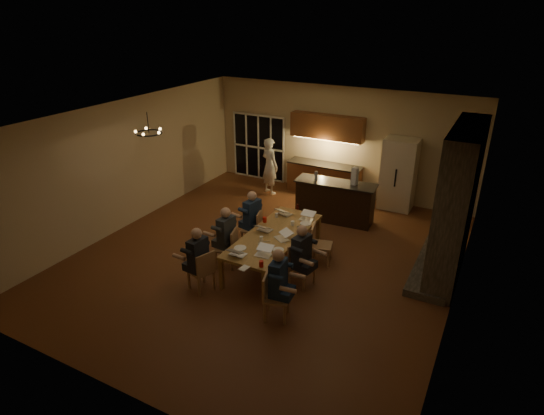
{
  "coord_description": "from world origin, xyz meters",
  "views": [
    {
      "loc": [
        4.32,
        -7.93,
        5.25
      ],
      "look_at": [
        -0.02,
        0.3,
        1.11
      ],
      "focal_mm": 30.0,
      "sensor_mm": 36.0,
      "label": 1
    }
  ],
  "objects_px": {
    "chair_left_mid": "(226,248)",
    "laptop_c": "(265,225)",
    "chair_right_near": "(277,297)",
    "bar_bottle": "(316,176)",
    "laptop_d": "(282,234)",
    "plate_near": "(278,250)",
    "laptop_b": "(263,250)",
    "can_silver": "(259,246)",
    "laptop_a": "(238,249)",
    "mug_back": "(277,215)",
    "chair_right_mid": "(302,265)",
    "person_left_mid": "(227,237)",
    "can_cola": "(297,207)",
    "mug_mid": "(292,223)",
    "plate_left": "(240,248)",
    "chair_right_far": "(322,245)",
    "redcup_near": "(261,264)",
    "person_right_mid": "(301,257)",
    "chair_left_far": "(251,228)",
    "bar_island": "(335,201)",
    "laptop_e": "(285,210)",
    "person_left_near": "(198,260)",
    "redcup_mid": "(265,220)",
    "can_right": "(298,229)",
    "dining_table": "(274,249)",
    "mug_front": "(261,239)",
    "standing_person": "(270,166)",
    "person_right_near": "(278,283)",
    "chandelier": "(149,133)",
    "refrigerator": "(399,174)",
    "chair_left_near": "(201,270)",
    "plate_far": "(306,224)"
  },
  "relations": [
    {
      "from": "chair_left_far",
      "to": "mug_back",
      "type": "bearing_deg",
      "value": 100.07
    },
    {
      "from": "person_left_mid",
      "to": "plate_near",
      "type": "relative_size",
      "value": 6.01
    },
    {
      "from": "chair_right_near",
      "to": "bar_bottle",
      "type": "relative_size",
      "value": 3.71
    },
    {
      "from": "refrigerator",
      "to": "chair_left_mid",
      "type": "xyz_separation_m",
      "value": [
        -2.51,
        -4.89,
        -0.55
      ]
    },
    {
      "from": "dining_table",
      "to": "chair_right_mid",
      "type": "relative_size",
      "value": 3.14
    },
    {
      "from": "laptop_d",
      "to": "plate_near",
      "type": "xyz_separation_m",
      "value": [
        0.16,
        -0.46,
        -0.1
      ]
    },
    {
      "from": "person_right_mid",
      "to": "mug_mid",
      "type": "bearing_deg",
      "value": 43.47
    },
    {
      "from": "chair_right_near",
      "to": "chair_right_mid",
      "type": "distance_m",
      "value": 1.21
    },
    {
      "from": "laptop_e",
      "to": "plate_left",
      "type": "distance_m",
      "value": 1.92
    },
    {
      "from": "person_left_near",
      "to": "person_right_mid",
      "type": "bearing_deg",
      "value": 126.6
    },
    {
      "from": "standing_person",
      "to": "laptop_e",
      "type": "xyz_separation_m",
      "value": [
        1.82,
        -2.65,
        0.0
      ]
    },
    {
      "from": "chair_right_near",
      "to": "redcup_mid",
      "type": "bearing_deg",
      "value": 17.1
    },
    {
      "from": "chair_right_near",
      "to": "plate_far",
      "type": "bearing_deg",
      "value": -4.55
    },
    {
      "from": "redcup_mid",
      "to": "can_right",
      "type": "distance_m",
      "value": 0.87
    },
    {
      "from": "person_left_near",
      "to": "mug_front",
      "type": "relative_size",
      "value": 13.8
    },
    {
      "from": "laptop_c",
      "to": "plate_near",
      "type": "height_order",
      "value": "laptop_c"
    },
    {
      "from": "refrigerator",
      "to": "dining_table",
      "type": "relative_size",
      "value": 0.72
    },
    {
      "from": "can_silver",
      "to": "can_right",
      "type": "height_order",
      "value": "same"
    },
    {
      "from": "chair_right_mid",
      "to": "mug_mid",
      "type": "xyz_separation_m",
      "value": [
        -0.71,
        1.01,
        0.36
      ]
    },
    {
      "from": "mug_mid",
      "to": "standing_person",
      "type": "bearing_deg",
      "value": 125.71
    },
    {
      "from": "dining_table",
      "to": "chandelier",
      "type": "distance_m",
      "value": 3.7
    },
    {
      "from": "laptop_c",
      "to": "redcup_mid",
      "type": "relative_size",
      "value": 2.67
    },
    {
      "from": "person_left_mid",
      "to": "can_silver",
      "type": "distance_m",
      "value": 0.97
    },
    {
      "from": "person_right_mid",
      "to": "can_cola",
      "type": "xyz_separation_m",
      "value": [
        -0.99,
        1.95,
        0.12
      ]
    },
    {
      "from": "refrigerator",
      "to": "laptop_a",
      "type": "xyz_separation_m",
      "value": [
        -1.82,
        -5.47,
        -0.14
      ]
    },
    {
      "from": "bar_island",
      "to": "laptop_e",
      "type": "distance_m",
      "value": 1.86
    },
    {
      "from": "chair_left_mid",
      "to": "laptop_c",
      "type": "distance_m",
      "value": 0.98
    },
    {
      "from": "redcup_mid",
      "to": "can_silver",
      "type": "xyz_separation_m",
      "value": [
        0.5,
        -1.15,
        0.0
      ]
    },
    {
      "from": "can_cola",
      "to": "plate_left",
      "type": "xyz_separation_m",
      "value": [
        -0.21,
        -2.32,
        -0.05
      ]
    },
    {
      "from": "chandelier",
      "to": "can_right",
      "type": "bearing_deg",
      "value": 14.89
    },
    {
      "from": "standing_person",
      "to": "redcup_mid",
      "type": "relative_size",
      "value": 14.34
    },
    {
      "from": "dining_table",
      "to": "bar_bottle",
      "type": "xyz_separation_m",
      "value": [
        -0.17,
        2.68,
        0.83
      ]
    },
    {
      "from": "chair_right_mid",
      "to": "person_left_mid",
      "type": "distance_m",
      "value": 1.79
    },
    {
      "from": "mug_mid",
      "to": "chair_right_near",
      "type": "bearing_deg",
      "value": -71.36
    },
    {
      "from": "person_right_mid",
      "to": "chair_left_far",
      "type": "bearing_deg",
      "value": 69.44
    },
    {
      "from": "chair_right_mid",
      "to": "person_left_near",
      "type": "relative_size",
      "value": 0.64
    },
    {
      "from": "laptop_a",
      "to": "laptop_b",
      "type": "height_order",
      "value": "same"
    },
    {
      "from": "can_cola",
      "to": "plate_near",
      "type": "relative_size",
      "value": 0.52
    },
    {
      "from": "chair_right_far",
      "to": "mug_front",
      "type": "distance_m",
      "value": 1.42
    },
    {
      "from": "refrigerator",
      "to": "chair_left_near",
      "type": "height_order",
      "value": "refrigerator"
    },
    {
      "from": "laptop_e",
      "to": "can_silver",
      "type": "xyz_separation_m",
      "value": [
        0.28,
        -1.75,
        -0.05
      ]
    },
    {
      "from": "chair_left_far",
      "to": "person_right_near",
      "type": "height_order",
      "value": "person_right_near"
    },
    {
      "from": "chair_right_near",
      "to": "laptop_a",
      "type": "bearing_deg",
      "value": 48.26
    },
    {
      "from": "standing_person",
      "to": "laptop_d",
      "type": "xyz_separation_m",
      "value": [
        2.32,
        -3.81,
        0.0
      ]
    },
    {
      "from": "can_cola",
      "to": "can_right",
      "type": "height_order",
      "value": "same"
    },
    {
      "from": "laptop_b",
      "to": "can_silver",
      "type": "distance_m",
      "value": 0.28
    },
    {
      "from": "chair_right_far",
      "to": "redcup_near",
      "type": "distance_m",
      "value": 1.96
    },
    {
      "from": "refrigerator",
      "to": "person_right_mid",
      "type": "bearing_deg",
      "value": -98.42
    },
    {
      "from": "chair_right_far",
      "to": "chair_right_mid",
      "type": "bearing_deg",
      "value": 165.71
    },
    {
      "from": "laptop_c",
      "to": "mug_back",
      "type": "distance_m",
      "value": 0.72
    }
  ]
}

